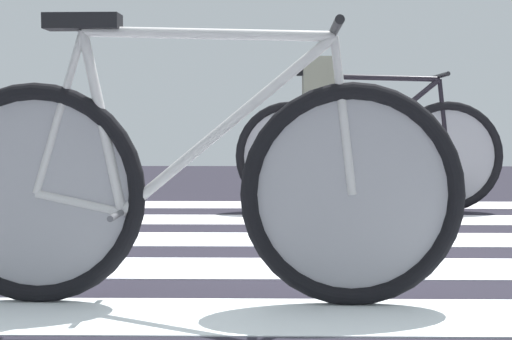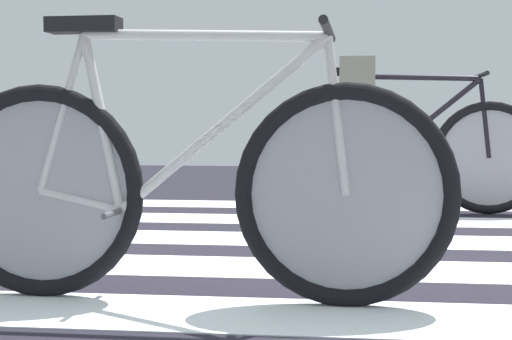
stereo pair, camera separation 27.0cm
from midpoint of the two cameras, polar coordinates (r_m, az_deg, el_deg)
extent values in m
cube|color=black|center=(3.01, 10.81, -7.99)|extent=(18.00, 14.00, 0.02)
cube|color=silver|center=(2.38, 9.82, -10.81)|extent=(5.20, 0.44, 0.00)
cube|color=white|center=(3.13, 12.89, -7.33)|extent=(5.20, 0.44, 0.00)
cube|color=silver|center=(3.85, 8.95, -5.22)|extent=(5.20, 0.44, 0.00)
cube|color=white|center=(4.61, 10.42, -3.77)|extent=(5.20, 0.44, 0.00)
cube|color=white|center=(5.40, 9.64, -2.67)|extent=(5.20, 0.44, 0.00)
torus|color=black|center=(2.64, -12.94, -1.56)|extent=(0.72, 0.07, 0.72)
torus|color=black|center=(2.46, 9.81, -1.90)|extent=(0.72, 0.07, 0.72)
cylinder|color=gray|center=(2.64, -12.94, -1.56)|extent=(0.61, 0.02, 0.61)
cylinder|color=gray|center=(2.46, 9.81, -1.90)|extent=(0.61, 0.02, 0.61)
cylinder|color=#B8B6B6|center=(2.49, -0.84, 9.97)|extent=(0.80, 0.05, 0.05)
cylinder|color=#B8B6B6|center=(2.47, 0.54, 3.29)|extent=(0.70, 0.05, 0.59)
cylinder|color=#B8B6B6|center=(2.56, -8.40, 3.49)|extent=(0.15, 0.04, 0.59)
cylinder|color=#B8B6B6|center=(2.59, -10.04, -2.28)|extent=(0.29, 0.03, 0.09)
cylinder|color=#B8B6B6|center=(2.60, -11.37, 4.12)|extent=(0.18, 0.03, 0.53)
cylinder|color=#B8B6B6|center=(2.45, 9.17, 3.94)|extent=(0.09, 0.03, 0.50)
cube|color=black|center=(2.59, -9.76, 10.57)|extent=(0.24, 0.10, 0.05)
cylinder|color=black|center=(2.47, 8.53, 10.24)|extent=(0.04, 0.52, 0.03)
cylinder|color=#4C4C51|center=(2.56, -7.05, -3.02)|extent=(0.03, 0.34, 0.02)
torus|color=black|center=(5.03, 6.84, 0.96)|extent=(0.72, 0.07, 0.72)
torus|color=black|center=(5.12, 18.34, 0.85)|extent=(0.72, 0.07, 0.72)
cylinder|color=gray|center=(5.03, 6.84, 0.96)|extent=(0.61, 0.02, 0.61)
cylinder|color=gray|center=(5.12, 18.34, 0.85)|extent=(0.61, 0.02, 0.61)
cylinder|color=black|center=(5.05, 13.29, 6.69)|extent=(0.80, 0.05, 0.05)
cylinder|color=black|center=(5.05, 13.92, 3.39)|extent=(0.70, 0.05, 0.59)
cylinder|color=black|center=(5.03, 9.37, 3.56)|extent=(0.15, 0.04, 0.59)
cylinder|color=black|center=(5.03, 8.43, 0.61)|extent=(0.29, 0.03, 0.09)
cylinder|color=black|center=(5.02, 7.78, 3.92)|extent=(0.18, 0.03, 0.53)
cylinder|color=black|center=(5.11, 18.06, 3.65)|extent=(0.09, 0.03, 0.50)
cube|color=black|center=(5.03, 8.72, 7.21)|extent=(0.24, 0.09, 0.05)
cylinder|color=black|center=(5.11, 17.79, 6.69)|extent=(0.04, 0.52, 0.03)
cylinder|color=#4C4C51|center=(5.04, 10.02, 0.25)|extent=(0.03, 0.34, 0.02)
cylinder|color=#A87A5B|center=(5.17, 8.99, 2.61)|extent=(0.11, 0.11, 0.90)
cylinder|color=#A87A5B|center=(4.89, 9.06, 2.55)|extent=(0.11, 0.11, 0.90)
cube|color=#666659|center=(5.03, 9.06, 6.58)|extent=(0.23, 0.41, 0.28)
cube|color=#182A49|center=(5.20, 9.71, -2.55)|extent=(0.26, 0.10, 0.07)
cube|color=#182A49|center=(4.92, 9.82, -2.90)|extent=(0.26, 0.10, 0.07)
camera|label=1|loc=(0.13, -83.26, 0.43)|focal=54.08mm
camera|label=2|loc=(0.13, 96.74, -0.43)|focal=54.08mm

